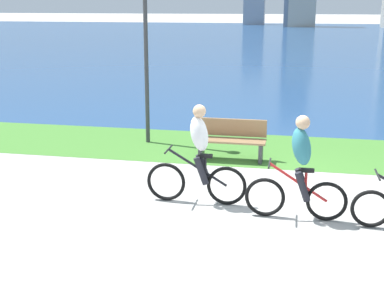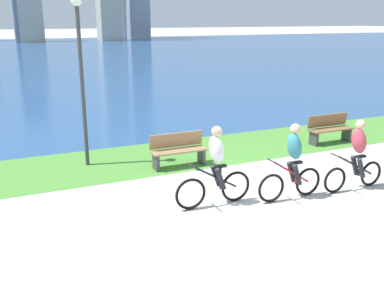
# 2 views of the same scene
# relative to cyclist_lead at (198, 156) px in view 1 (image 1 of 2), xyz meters

# --- Properties ---
(ground_plane) EXTENTS (300.00, 300.00, 0.00)m
(ground_plane) POSITION_rel_cyclist_lead_xyz_m (1.21, 0.45, -0.84)
(ground_plane) COLOR #B2AFA8
(grass_strip_bayside) EXTENTS (120.00, 2.91, 0.01)m
(grass_strip_bayside) POSITION_rel_cyclist_lead_xyz_m (1.21, 3.59, -0.84)
(grass_strip_bayside) COLOR #478433
(grass_strip_bayside) RESTS_ON ground
(bay_water_surface) EXTENTS (300.00, 75.78, 0.00)m
(bay_water_surface) POSITION_rel_cyclist_lead_xyz_m (1.21, 42.94, -0.84)
(bay_water_surface) COLOR navy
(bay_water_surface) RESTS_ON ground
(cyclist_lead) EXTENTS (1.73, 0.52, 1.72)m
(cyclist_lead) POSITION_rel_cyclist_lead_xyz_m (0.00, 0.00, 0.00)
(cyclist_lead) COLOR black
(cyclist_lead) RESTS_ON ground
(cyclist_trailing) EXTENTS (1.61, 0.52, 1.68)m
(cyclist_trailing) POSITION_rel_cyclist_lead_xyz_m (1.67, -0.36, -0.01)
(cyclist_trailing) COLOR black
(cyclist_trailing) RESTS_ON ground
(bench_far_along_path) EXTENTS (1.50, 0.47, 0.90)m
(bench_far_along_path) POSITION_rel_cyclist_lead_xyz_m (0.24, 2.64, -0.39)
(bench_far_along_path) COLOR olive
(bench_far_along_path) RESTS_ON ground
(lamppost_tall) EXTENTS (0.28, 0.28, 4.36)m
(lamppost_tall) POSITION_rel_cyclist_lead_xyz_m (-1.96, 3.74, 1.97)
(lamppost_tall) COLOR #38383D
(lamppost_tall) RESTS_ON ground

